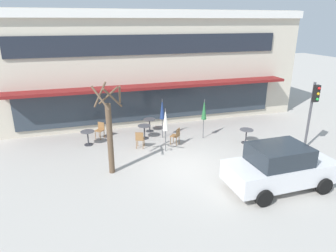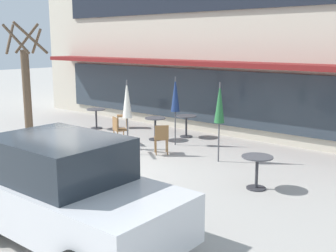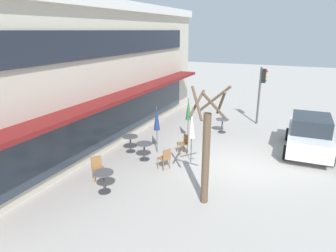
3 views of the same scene
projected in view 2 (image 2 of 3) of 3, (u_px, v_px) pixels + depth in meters
ground_plane at (84, 173)px, 10.66m from camera, size 80.00×80.00×0.00m
building_facade at (271, 39)px, 17.49m from camera, size 19.60×9.10×6.75m
cafe_table_near_wall at (257, 167)px, 9.42m from camera, size 0.70×0.70×0.76m
cafe_table_streetside at (96, 115)px, 16.08m from camera, size 0.70×0.70×0.76m
cafe_table_by_tree at (155, 125)px, 14.21m from camera, size 0.70×0.70×0.76m
cafe_table_mid_patio at (186, 122)px, 14.63m from camera, size 0.70×0.70×0.76m
patio_umbrella_green_folded at (127, 100)px, 12.14m from camera, size 0.28×0.28×2.20m
patio_umbrella_cream_folded at (220, 103)px, 11.37m from camera, size 0.28×0.28×2.20m
patio_umbrella_corner_open at (175, 95)px, 13.26m from camera, size 0.28×0.28×2.20m
cafe_chair_0 at (118, 128)px, 13.60m from camera, size 0.52×0.52×0.89m
cafe_chair_1 at (161, 137)px, 12.34m from camera, size 0.57×0.57×0.89m
cafe_chair_2 at (124, 114)px, 16.24m from camera, size 0.56×0.56×0.89m
parked_sedan at (65, 191)px, 6.83m from camera, size 4.23×2.07×1.76m
street_tree at (27, 90)px, 12.76m from camera, size 1.20×1.17×3.84m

